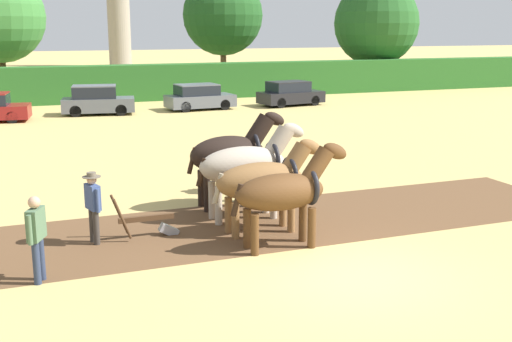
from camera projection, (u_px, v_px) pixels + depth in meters
The scene contains 16 objects.
ground_plane at pixel (354, 274), 12.55m from camera, with size 240.00×240.00×0.00m, color tan.
plowed_furrow_strip at pixel (93, 243), 14.35m from camera, with size 25.27×4.06×0.01m, color brown.
hedgerow at pixel (115, 83), 40.95m from camera, with size 69.44×1.63×2.30m, color #286023.
tree_center_left at pixel (223, 15), 47.49m from camera, with size 5.93×5.93×8.49m.
tree_center at pixel (376, 23), 49.53m from camera, with size 6.53×6.53×8.20m.
draft_horse_lead_left at pixel (285, 191), 13.82m from camera, with size 2.77×0.86×2.34m.
draft_horse_lead_right at pixel (264, 180), 14.90m from camera, with size 2.78×0.93×2.23m.
draft_horse_trail_left at pixel (247, 165), 15.94m from camera, with size 2.92×1.00×2.45m.
draft_horse_trail_right at pixel (232, 153), 17.00m from camera, with size 2.80×1.05×2.58m.
plow at pixel (152, 223), 14.75m from camera, with size 1.53×0.46×1.13m.
farmer_at_plow at pixel (93, 203), 14.15m from camera, with size 0.41×0.62×1.63m.
farmer_beside_team at pixel (238, 161), 18.57m from camera, with size 0.40×0.58×1.60m.
farmer_onlooker_left at pixel (37, 233), 11.97m from camera, with size 0.38×0.62×1.68m.
parked_car_center_left at pixel (97, 101), 34.94m from camera, with size 4.05×2.28×1.60m.
parked_car_center at pixel (199, 97), 37.06m from camera, with size 4.01×2.18×1.47m.
parked_car_center_right at pixel (290, 94), 38.93m from camera, with size 4.16×2.38×1.48m.
Camera 1 is at (-5.91, -10.38, 4.76)m, focal length 45.00 mm.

